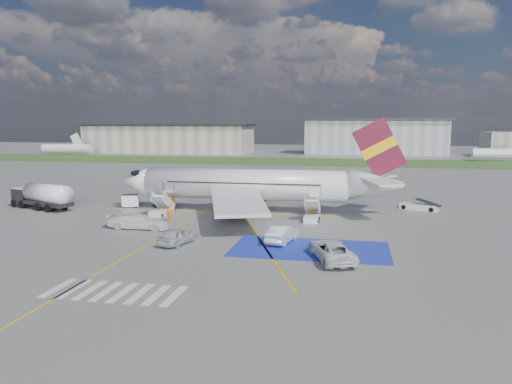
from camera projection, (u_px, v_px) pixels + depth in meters
ground at (215, 234)px, 50.50m from camera, size 400.00×400.00×0.00m
grass_strip at (307, 162)px, 142.71m from camera, size 400.00×30.00×0.01m
taxiway_line_main at (242, 213)px, 62.14m from camera, size 120.00×0.20×0.01m
taxiway_line_cross at (124, 258)px, 41.77m from camera, size 0.20×60.00×0.01m
taxiway_line_diag at (242, 213)px, 62.14m from camera, size 20.71×56.45×0.01m
staging_box at (310, 249)px, 44.65m from camera, size 14.00×8.00×0.01m
crosswalk at (115, 292)px, 33.38m from camera, size 9.00×4.00×0.01m
terminal_west at (170, 139)px, 186.75m from camera, size 60.00×22.00×10.00m
terminal_centre at (375, 137)px, 176.78m from camera, size 48.00×18.00×12.00m
airliner at (257, 185)px, 63.32m from camera, size 36.81×32.95×11.92m
airstairs_fwd at (160, 210)px, 60.72m from camera, size 1.90×5.20×3.60m
airstairs_aft at (312, 216)px, 57.09m from camera, size 1.90×5.20×3.60m
fuel_tanker at (42, 198)px, 65.06m from camera, size 10.04×5.84×3.34m
gpu_cart at (130, 201)px, 66.28m from camera, size 2.46×2.04×1.77m
belt_loader at (419, 207)px, 64.50m from camera, size 5.21×3.40×1.52m
car_silver_a at (178, 236)px, 46.37m from camera, size 2.93×4.98×1.59m
car_silver_b at (282, 234)px, 47.09m from camera, size 2.71×5.24×1.65m
van_white_a at (332, 247)px, 41.19m from camera, size 4.18×6.15×2.11m
van_white_b at (139, 219)px, 53.02m from camera, size 5.16×2.13×2.02m
crew_fwd at (170, 213)px, 57.19m from camera, size 0.78×0.67×1.82m
crew_nose at (174, 203)px, 64.30m from camera, size 1.13×1.12×1.84m
crew_aft at (314, 212)px, 58.54m from camera, size 0.49×1.02×1.68m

